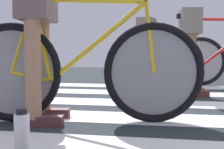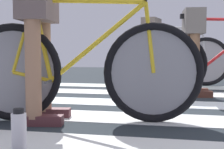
{
  "view_description": "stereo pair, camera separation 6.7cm",
  "coord_description": "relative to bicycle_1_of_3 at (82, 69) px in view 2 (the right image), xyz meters",
  "views": [
    {
      "loc": [
        -0.19,
        -3.07,
        0.53
      ],
      "look_at": [
        -0.63,
        -0.71,
        0.36
      ],
      "focal_mm": 53.03,
      "sensor_mm": 36.0,
      "label": 1
    },
    {
      "loc": [
        -0.13,
        -3.07,
        0.53
      ],
      "look_at": [
        -0.63,
        -0.71,
        0.36
      ],
      "focal_mm": 53.03,
      "sensor_mm": 36.0,
      "label": 2
    }
  ],
  "objects": [
    {
      "name": "crosswalk_markings",
      "position": [
        0.77,
        0.57,
        -0.38
      ],
      "size": [
        5.38,
        4.24,
        0.0
      ],
      "color": "silver",
      "rests_on": "ground"
    },
    {
      "name": "cyclist_1_of_3",
      "position": [
        -0.31,
        -0.05,
        0.27
      ],
      "size": [
        0.37,
        0.44,
        1.0
      ],
      "rotation": [
        0.0,
        0.0,
        0.15
      ],
      "color": "#A87A5B",
      "rests_on": "ground"
    },
    {
      "name": "water_bottle",
      "position": [
        -0.09,
        -0.79,
        -0.28
      ],
      "size": [
        0.08,
        0.08,
        0.23
      ],
      "color": "white",
      "rests_on": "ground"
    },
    {
      "name": "bicycle_2_of_3",
      "position": [
        1.14,
        1.65,
        0.0
      ],
      "size": [
        1.73,
        0.52,
        0.93
      ],
      "rotation": [
        0.0,
        0.0,
        0.1
      ],
      "color": "black",
      "rests_on": "ground"
    },
    {
      "name": "cyclist_2_of_3",
      "position": [
        0.83,
        1.62,
        0.25
      ],
      "size": [
        0.35,
        0.43,
        0.98
      ],
      "rotation": [
        0.0,
        0.0,
        0.1
      ],
      "color": "brown",
      "rests_on": "ground"
    },
    {
      "name": "bicycle_1_of_3",
      "position": [
        0.0,
        0.0,
        0.0
      ],
      "size": [
        1.72,
        0.53,
        0.93
      ],
      "rotation": [
        0.0,
        0.0,
        0.15
      ],
      "color": "black",
      "rests_on": "ground"
    },
    {
      "name": "ground",
      "position": [
        0.83,
        0.79,
        -0.4
      ],
      "size": [
        18.0,
        14.0,
        0.02
      ],
      "color": "#22292E"
    },
    {
      "name": "bicycle_3_of_3",
      "position": [
        0.54,
        2.86,
        0.0
      ],
      "size": [
        1.72,
        0.55,
        0.93
      ],
      "rotation": [
        0.0,
        0.0,
        -0.18
      ],
      "color": "black",
      "rests_on": "ground"
    },
    {
      "name": "cyclist_3_of_3",
      "position": [
        0.23,
        2.92,
        0.28
      ],
      "size": [
        0.38,
        0.44,
        1.02
      ],
      "rotation": [
        0.0,
        0.0,
        -0.18
      ],
      "color": "tan",
      "rests_on": "ground"
    }
  ]
}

